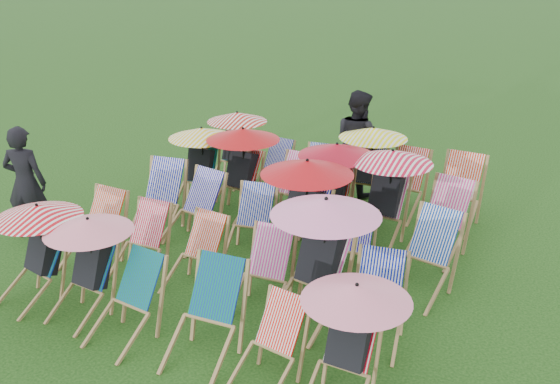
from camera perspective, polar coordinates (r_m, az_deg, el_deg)
The scene contains 33 objects.
ground at distance 8.50m, azimuth -0.98°, elevation -6.13°, with size 100.00×100.00×0.00m, color black.
deckchair_0 at distance 7.85m, azimuth -21.53°, elevation -5.07°, with size 1.01×1.08×1.20m.
deckchair_1 at distance 7.37m, azimuth -17.44°, elevation -6.46°, with size 0.99×1.04×1.17m.
deckchair_2 at distance 6.90m, azimuth -14.03°, elevation -9.69°, with size 0.67×0.88×0.90m.
deckchair_3 at distance 6.44m, azimuth -6.93°, elevation -11.18°, with size 0.71×0.95×0.98m.
deckchair_4 at distance 6.11m, azimuth -1.10°, elevation -13.89°, with size 0.65×0.82×0.82m.
deckchair_5 at distance 5.82m, azimuth 6.09°, elevation -13.54°, with size 1.00×1.04×1.19m.
deckchair_6 at distance 8.57m, azimuth -16.71°, elevation -3.38°, with size 0.63×0.88×0.94m.
deckchair_7 at distance 8.19m, azimuth -12.75°, elevation -4.43°, with size 0.61×0.83×0.88m.
deckchair_8 at distance 7.75m, azimuth -7.84°, elevation -5.67°, with size 0.64×0.84×0.87m.
deckchair_9 at distance 7.22m, azimuth -1.65°, elevation -7.46°, with size 0.66×0.87×0.90m.
deckchair_10 at distance 6.90m, azimuth 3.26°, elevation -6.08°, with size 1.21×1.29×1.44m.
deckchair_11 at distance 6.75m, azimuth 8.74°, elevation -9.98°, with size 0.73×0.92×0.91m.
deckchair_12 at distance 9.34m, azimuth -11.17°, elevation -0.56°, with size 0.80×1.01×0.99m.
deckchair_13 at distance 8.88m, azimuth -8.13°, elevation -1.60°, with size 0.79×1.00×0.98m.
deckchair_14 at distance 8.48m, azimuth -2.75°, elevation -2.86°, with size 0.73×0.91×0.90m.
deckchair_15 at distance 8.09m, azimuth 1.70°, elevation -1.74°, with size 1.20×1.28×1.42m.
deckchair_16 at distance 7.91m, azimuth 6.46°, elevation -5.15°, with size 0.64×0.83×0.84m.
deckchair_17 at distance 7.70m, azimuth 12.99°, elevation -5.72°, with size 0.81×1.01×0.99m.
deckchair_18 at distance 10.12m, azimuth -7.49°, elevation 2.46°, with size 1.06×1.16×1.26m.
deckchair_19 at distance 9.73m, azimuth -3.90°, elevation 2.09°, with size 1.14×1.20×1.35m.
deckchair_20 at distance 9.46m, azimuth 0.78°, elevation 0.14°, with size 0.72×0.95×0.99m.
deckchair_21 at distance 9.04m, azimuth 4.63°, elevation 0.46°, with size 1.12×1.18×1.33m.
deckchair_22 at distance 8.82m, azimuth 9.50°, elevation -0.30°, with size 1.13×1.18×1.34m.
deckchair_23 at distance 8.69m, azimuth 14.45°, elevation -2.55°, with size 0.80×1.01×1.00m.
deckchair_24 at distance 11.06m, azimuth -4.31°, elevation 4.23°, with size 1.05×1.10×1.25m.
deckchair_25 at distance 10.75m, azimuth -0.75°, elevation 2.37°, with size 0.59×0.79×0.82m.
deckchair_26 at distance 10.47m, azimuth 3.30°, elevation 1.79°, with size 0.64×0.82×0.82m.
deckchair_27 at distance 10.06m, azimuth 7.98°, elevation 2.40°, with size 1.09×1.15×1.29m.
deckchair_28 at distance 9.92m, azimuth 11.09°, elevation 0.74°, with size 0.71×0.95×0.98m.
deckchair_29 at distance 9.69m, azimuth 15.83°, elevation -0.06°, with size 0.72×0.97×1.03m.
person_left at distance 9.52m, azimuth -22.25°, elevation 0.78°, with size 0.61×0.40×1.66m, color black.
person_rear at distance 10.55m, azimuth 7.10°, elevation 4.53°, with size 0.86×0.67×1.77m, color black.
Camera 1 is at (3.63, -6.58, 3.97)m, focal length 40.00 mm.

